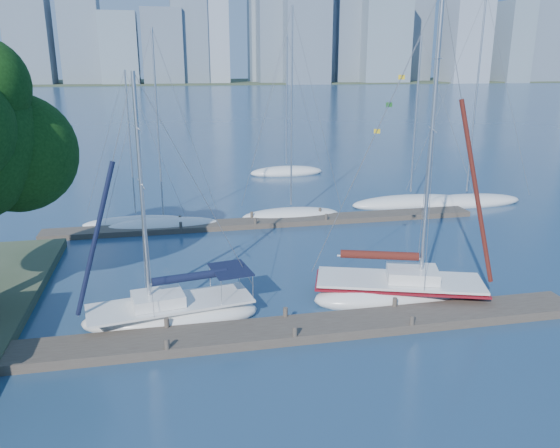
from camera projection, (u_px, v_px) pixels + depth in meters
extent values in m
plane|color=navy|center=(290.00, 334.00, 22.69)|extent=(700.00, 700.00, 0.00)
cube|color=#433831|center=(290.00, 330.00, 22.63)|extent=(26.00, 2.00, 0.40)
cube|color=#433831|center=(268.00, 222.00, 38.06)|extent=(30.00, 1.80, 0.36)
cube|color=#38472D|center=(172.00, 82.00, 323.30)|extent=(800.00, 100.00, 1.50)
sphere|color=black|center=(17.00, 153.00, 23.80)|extent=(5.20, 5.20, 5.20)
ellipsoid|color=white|center=(172.00, 316.00, 23.80)|extent=(7.88, 3.71, 1.33)
cube|color=white|center=(171.00, 303.00, 23.62)|extent=(7.29, 3.42, 0.11)
cube|color=white|center=(158.00, 299.00, 23.35)|extent=(2.36, 1.94, 0.49)
cylinder|color=silver|center=(142.00, 196.00, 21.94)|extent=(0.16, 0.16, 9.68)
cylinder|color=silver|center=(190.00, 279.00, 23.65)|extent=(3.55, 0.69, 0.09)
cylinder|color=black|center=(190.00, 277.00, 23.63)|extent=(3.31, 0.90, 0.35)
cube|color=black|center=(231.00, 269.00, 24.23)|extent=(1.92, 2.34, 0.07)
ellipsoid|color=white|center=(398.00, 293.00, 26.12)|extent=(8.80, 5.22, 1.47)
cube|color=white|center=(399.00, 280.00, 25.93)|extent=(8.15, 4.82, 0.12)
cube|color=white|center=(412.00, 274.00, 25.77)|extent=(2.79, 2.42, 0.54)
cylinder|color=silver|center=(431.00, 144.00, 23.99)|extent=(0.18, 0.18, 12.90)
cylinder|color=silver|center=(379.00, 257.00, 25.72)|extent=(3.79, 1.33, 0.10)
cylinder|color=#48160F|center=(379.00, 255.00, 25.70)|extent=(3.58, 1.51, 0.39)
cube|color=maroon|center=(399.00, 283.00, 25.98)|extent=(8.35, 4.97, 0.10)
ellipsoid|color=white|center=(136.00, 223.00, 37.95)|extent=(7.44, 4.38, 0.95)
cylinder|color=silver|center=(130.00, 144.00, 36.40)|extent=(0.10, 0.10, 9.58)
ellipsoid|color=white|center=(164.00, 226.00, 37.15)|extent=(7.99, 4.22, 1.09)
cylinder|color=silver|center=(158.00, 126.00, 35.23)|extent=(0.12, 0.12, 11.98)
ellipsoid|color=white|center=(291.00, 215.00, 39.68)|extent=(7.50, 3.80, 1.12)
cylinder|color=silver|center=(292.00, 110.00, 37.54)|extent=(0.12, 0.12, 13.47)
ellipsoid|color=white|center=(410.00, 203.00, 43.18)|extent=(9.77, 6.18, 1.26)
cylinder|color=silver|center=(416.00, 117.00, 41.27)|extent=(0.14, 0.14, 11.65)
ellipsoid|color=white|center=(466.00, 202.00, 43.42)|extent=(9.62, 5.76, 1.23)
cylinder|color=silver|center=(476.00, 96.00, 41.10)|extent=(0.13, 0.13, 14.65)
ellipsoid|color=white|center=(287.00, 172.00, 55.34)|extent=(7.77, 3.95, 1.26)
cylinder|color=silver|center=(287.00, 101.00, 53.34)|extent=(0.14, 0.14, 12.30)
cube|color=slate|center=(27.00, 28.00, 271.42)|extent=(20.82, 17.63, 55.61)
cube|color=gray|center=(82.00, 48.00, 298.76)|extent=(14.78, 17.61, 38.25)
cube|color=gray|center=(120.00, 49.00, 280.25)|extent=(18.42, 19.81, 35.90)
cube|color=slate|center=(163.00, 47.00, 285.79)|extent=(20.76, 16.86, 38.19)
cube|color=gray|center=(262.00, 22.00, 309.48)|extent=(14.54, 17.46, 66.97)
cube|color=slate|center=(306.00, 6.00, 286.84)|extent=(24.05, 18.95, 79.36)
cube|color=gray|center=(334.00, 29.00, 308.91)|extent=(14.30, 17.11, 58.95)
cube|color=gray|center=(384.00, 29.00, 299.58)|extent=(25.94, 18.80, 57.86)
cube|color=slate|center=(414.00, 33.00, 333.86)|extent=(17.54, 17.52, 56.96)
cube|color=gray|center=(464.00, 42.00, 310.09)|extent=(22.12, 23.94, 45.22)
cube|color=gray|center=(512.00, 42.00, 316.12)|extent=(15.01, 21.38, 45.01)
cube|color=gray|center=(560.00, 15.00, 341.33)|extent=(17.93, 17.08, 80.49)
cube|color=slate|center=(351.00, 18.00, 304.53)|extent=(19.47, 18.00, 70.34)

